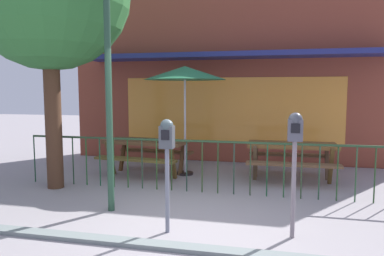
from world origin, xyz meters
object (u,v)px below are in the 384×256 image
(picnic_table_right, at_px, (292,151))
(street_lamp, at_px, (107,42))
(parking_meter_near, at_px, (295,142))
(parking_meter_far, at_px, (167,146))
(picnic_table_left, at_px, (146,147))
(patio_umbrella, at_px, (185,74))

(picnic_table_right, xyz_separation_m, street_lamp, (-2.82, -2.63, 1.98))
(picnic_table_right, distance_m, parking_meter_near, 3.16)
(parking_meter_far, height_order, street_lamp, street_lamp)
(picnic_table_left, relative_size, picnic_table_right, 1.06)
(picnic_table_left, xyz_separation_m, picnic_table_right, (3.12, 0.20, 0.00))
(picnic_table_left, relative_size, patio_umbrella, 0.80)
(parking_meter_near, distance_m, parking_meter_far, 1.61)
(parking_meter_near, bearing_deg, street_lamp, 170.34)
(picnic_table_left, bearing_deg, parking_meter_far, -65.31)
(picnic_table_left, xyz_separation_m, street_lamp, (0.31, -2.43, 1.98))
(parking_meter_far, xyz_separation_m, street_lamp, (-1.11, 0.65, 1.43))
(picnic_table_right, height_order, street_lamp, street_lamp)
(picnic_table_left, relative_size, street_lamp, 0.48)
(parking_meter_near, height_order, street_lamp, street_lamp)
(patio_umbrella, xyz_separation_m, parking_meter_far, (0.58, -3.28, -1.07))
(patio_umbrella, xyz_separation_m, street_lamp, (-0.53, -2.63, 0.36))
(patio_umbrella, distance_m, parking_meter_far, 3.50)
(patio_umbrella, bearing_deg, street_lamp, -101.41)
(picnic_table_left, bearing_deg, parking_meter_near, -43.82)
(parking_meter_near, xyz_separation_m, street_lamp, (-2.71, 0.46, 1.36))
(picnic_table_right, relative_size, parking_meter_far, 1.21)
(parking_meter_far, bearing_deg, patio_umbrella, 99.99)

